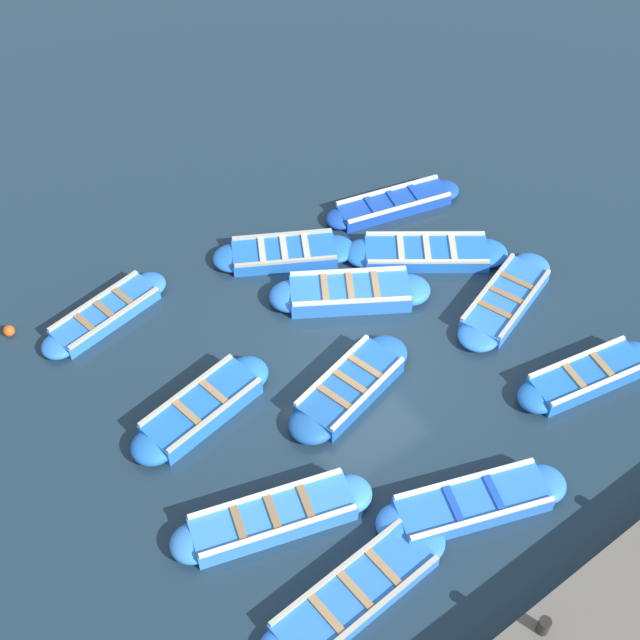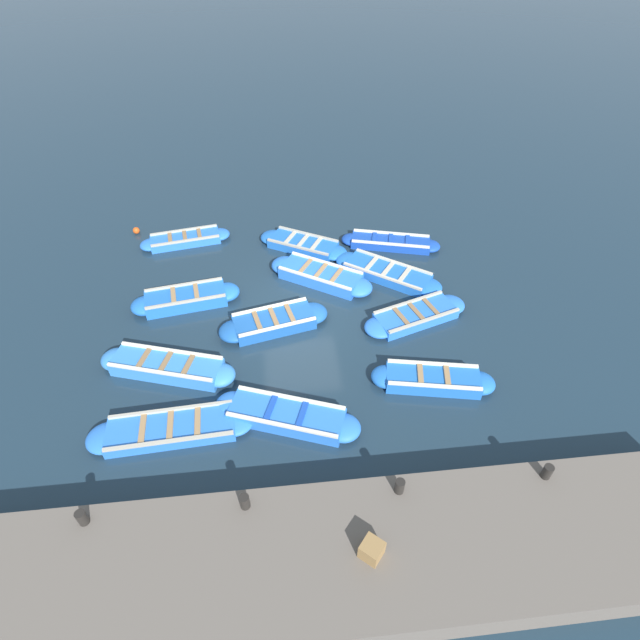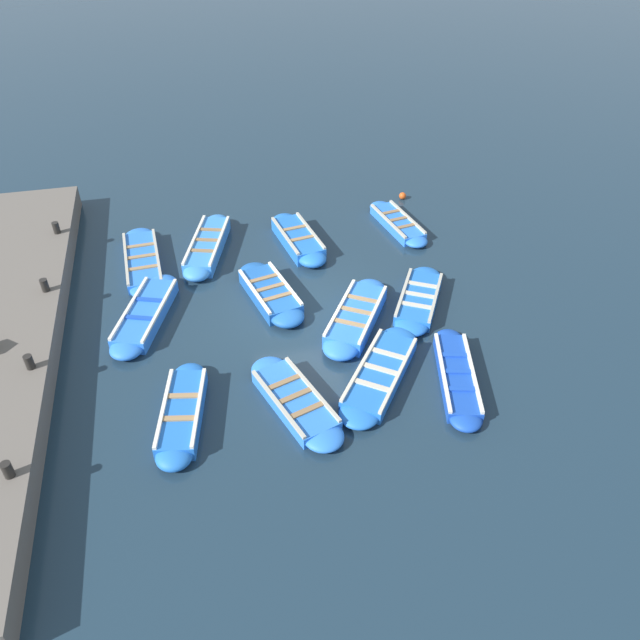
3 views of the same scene
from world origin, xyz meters
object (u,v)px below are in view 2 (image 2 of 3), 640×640
boat_centre (321,276)px  boat_bow_out (171,429)px  boat_end_of_row (303,245)px  boat_outer_left (390,243)px  boat_tucked (274,322)px  boat_inner_gap (387,273)px  bollard_south (82,518)px  buoy_yellow_far (136,231)px  buoy_orange_near (154,299)px  boat_far_corner (287,416)px  bollard_north (547,472)px  wooden_crate (372,550)px  boat_drifting (433,380)px  bollard_mid_south (245,502)px  boat_outer_right (186,299)px  bollard_mid_north (400,486)px  boat_near_quay (185,239)px  boat_mid_row (167,367)px  boat_broadside (416,316)px

boat_centre → boat_bow_out: size_ratio=0.88×
boat_end_of_row → boat_outer_left: boat_end_of_row is taller
boat_tucked → boat_bow_out: (-3.47, 2.59, -0.04)m
boat_inner_gap → bollard_south: size_ratio=10.17×
bollard_south → buoy_yellow_far: bearing=5.0°
buoy_orange_near → boat_far_corner: bearing=-141.8°
bollard_north → bollard_south: same height
boat_tucked → wooden_crate: bearing=-167.6°
boat_drifting → boat_outer_left: (6.42, -0.24, -0.03)m
bollard_mid_south → bollard_south: (0.00, 3.10, 0.00)m
boat_tucked → boat_outer_right: boat_outer_right is taller
boat_tucked → buoy_orange_near: bearing=68.0°
buoy_yellow_far → bollard_south: bearing=-175.0°
boat_end_of_row → boat_bow_out: (-7.42, 3.75, -0.01)m
boat_end_of_row → boat_centre: (-1.92, -0.42, 0.05)m
boat_far_corner → bollard_mid_south: size_ratio=10.70×
bollard_mid_north → buoy_orange_near: size_ratio=1.16×
bollard_mid_south → boat_tucked: bearing=-7.3°
boat_bow_out → buoy_orange_near: boat_bow_out is taller
boat_inner_gap → buoy_yellow_far: (3.56, 8.67, -0.03)m
boat_near_quay → bollard_south: size_ratio=9.30×
boat_tucked → boat_far_corner: 3.40m
boat_mid_row → buoy_yellow_far: boat_mid_row is taller
boat_centre → buoy_orange_near: 5.29m
boat_end_of_row → buoy_orange_near: 5.43m
bollard_south → boat_near_quay: bearing=-4.6°
boat_near_quay → bollard_north: (-10.63, -8.45, 0.73)m
wooden_crate → boat_drifting: bearing=-29.2°
boat_inner_gap → boat_end_of_row: boat_inner_gap is taller
boat_near_quay → boat_outer_right: (-3.42, -0.34, 0.06)m
wooden_crate → boat_near_quay: bearing=21.1°
boat_inner_gap → bollard_south: bollard_south is taller
boat_tucked → boat_near_quay: boat_tucked is taller
boat_tucked → boat_broadside: bearing=-91.8°
boat_inner_gap → boat_near_quay: (2.73, 6.80, -0.01)m
boat_outer_left → bollard_north: bearing=-173.1°
boat_end_of_row → boat_far_corner: (-7.36, 0.99, 0.02)m
bollard_mid_south → boat_bow_out: bearing=37.2°
boat_end_of_row → bollard_mid_north: size_ratio=9.41×
boat_end_of_row → boat_outer_left: size_ratio=0.92×
boat_outer_right → buoy_yellow_far: size_ratio=13.76×
boat_centre → buoy_orange_near: (-0.56, 5.26, -0.05)m
boat_drifting → boat_bow_out: 6.67m
buoy_yellow_far → boat_tucked: bearing=-138.8°
bollard_mid_north → buoy_yellow_far: bollard_mid_north is taller
boat_far_corner → bollard_mid_south: (-2.49, 0.93, 0.70)m
boat_drifting → boat_far_corner: (-0.75, 3.86, -0.01)m
boat_end_of_row → wooden_crate: 11.06m
boat_bow_out → bollard_mid_south: 3.12m
boat_outer_right → bollard_mid_south: size_ratio=9.74×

